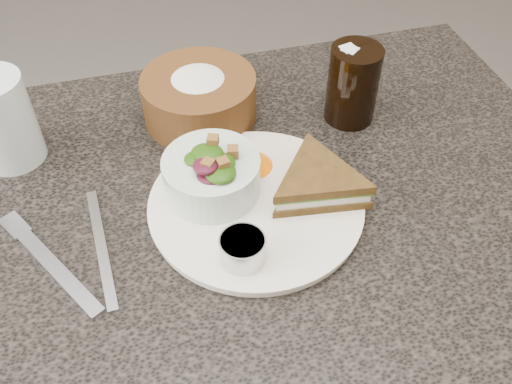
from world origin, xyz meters
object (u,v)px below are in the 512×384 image
Objects in this scene: dining_table at (232,360)px; salad_bowl at (211,170)px; dressing_ramekin at (243,249)px; cola_glass at (353,81)px; water_glass at (2,120)px; dinner_plate at (256,205)px; sandwich at (318,182)px; bread_basket at (199,91)px.

salad_bowl is at bearing 96.99° from dining_table.
cola_glass is at bearing 45.44° from dressing_ramekin.
salad_bowl is 0.29m from water_glass.
dressing_ramekin is (0.01, -0.12, -0.02)m from salad_bowl.
dinner_plate is (0.04, 0.00, 0.38)m from dining_table.
dinner_plate is 4.96× the size of dressing_ramekin.
dressing_ramekin is at bearing -85.00° from salad_bowl.
water_glass reaches higher than sandwich.
dining_table is at bearing -147.01° from cola_glass.
bread_basket is (-0.03, 0.20, 0.04)m from dinner_plate.
water_glass reaches higher than salad_bowl.
bread_basket reaches higher than dressing_ramekin.
cola_glass is at bearing 25.09° from salad_bowl.
bread_basket is (0.01, 0.20, 0.42)m from dining_table.
salad_bowl is 0.25m from cola_glass.
dining_table is 0.41m from dressing_ramekin.
cola_glass is at bearing 32.99° from dining_table.
bread_basket reaches higher than dinner_plate.
salad_bowl is 0.17m from bread_basket.
dining_table is at bearing -83.01° from salad_bowl.
bread_basket is (0.01, 0.28, 0.02)m from dressing_ramekin.
cola_glass is 1.00× the size of water_glass.
bread_basket reaches higher than dining_table.
cola_glass is at bearing 38.14° from dinner_plate.
water_glass is at bearing -176.23° from bread_basket.
cola_glass reaches higher than dinner_plate.
cola_glass reaches higher than dining_table.
water_glass is (-0.27, -0.02, 0.02)m from bread_basket.
cola_glass is (0.18, 0.14, 0.06)m from dinner_plate.
cola_glass and water_glass have the same top height.
salad_bowl is 2.26× the size of dressing_ramekin.
bread_basket is at bearing 86.48° from dining_table.
bread_basket is 1.30× the size of water_glass.
sandwich is 0.13m from salad_bowl.
dressing_ramekin is at bearing -45.54° from water_glass.
bread_basket is at bearing 165.07° from cola_glass.
sandwich is 1.15× the size of cola_glass.
dining_table is 0.54m from water_glass.
salad_bowl is (-0.05, 0.04, 0.04)m from dinner_plate.
sandwich is 0.23m from bread_basket.
sandwich is (0.08, -0.01, 0.03)m from dinner_plate.
dining_table is at bearing -36.33° from water_glass.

